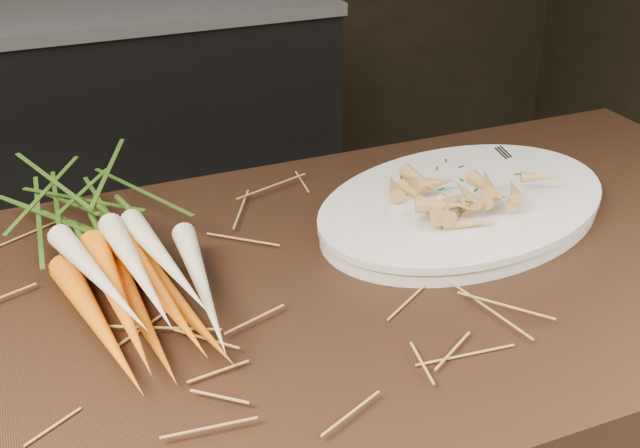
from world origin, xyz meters
The scene contains 5 objects.
back_counter centered at (0.30, 2.18, 0.42)m, with size 1.82×0.62×0.84m.
root_veg_bunch centered at (0.21, 0.42, 0.95)m, with size 0.22×0.53×0.10m.
serving_platter centered at (0.71, 0.37, 0.91)m, with size 0.47×0.31×0.02m, color white, non-canonical shape.
roasted_veg_heap centered at (0.71, 0.37, 0.95)m, with size 0.23×0.17×0.05m, color tan, non-canonical shape.
serving_fork centered at (0.87, 0.40, 0.93)m, with size 0.02×0.18×0.00m, color silver.
Camera 1 is at (0.12, -0.49, 1.44)m, focal length 45.00 mm.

